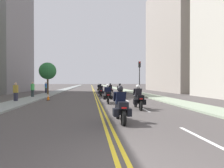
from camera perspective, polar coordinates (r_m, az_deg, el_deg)
The scene contains 20 objects.
ground_plane at distance 51.40m, azimuth -6.16°, elevation -1.41°, with size 264.00×264.00×0.00m, color #474140.
sidewalk_left at distance 51.75m, azimuth -13.64°, elevation -1.35°, with size 2.25×144.00×0.12m, color gray.
sidewalk_right at distance 51.93m, azimuth 1.29°, elevation -1.33°, with size 2.25×144.00×0.12m, color gray.
centreline_yellow_inner at distance 51.40m, azimuth -6.30°, elevation -1.41°, with size 0.12×132.00×0.01m, color yellow.
centreline_yellow_outer at distance 51.40m, azimuth -6.03°, elevation -1.41°, with size 0.12×132.00×0.01m, color yellow.
lane_dashes_white at distance 32.60m, azimuth -0.77°, elevation -2.54°, with size 0.14×56.40×0.01m.
building_right_1 at distance 38.95m, azimuth 21.32°, elevation 13.50°, with size 9.34×16.72×21.03m.
motorcycle_0 at distance 7.95m, azimuth 2.79°, elevation -7.50°, with size 0.77×2.10×1.61m.
motorcycle_1 at distance 11.95m, azimuth 8.39°, elevation -4.73°, with size 0.78×2.25×1.62m.
motorcycle_2 at distance 15.06m, azimuth -1.34°, elevation -3.61°, with size 0.78×2.17×1.63m.
motorcycle_3 at distance 19.09m, azimuth 2.55°, elevation -2.72°, with size 0.78×2.22×1.66m.
motorcycle_4 at distance 22.79m, azimuth -3.62°, elevation -2.23°, with size 0.78×2.21×1.58m.
motorcycle_5 at distance 27.40m, azimuth -0.52°, elevation -1.76°, with size 0.78×2.23×1.62m.
motorcycle_6 at distance 31.00m, azimuth -4.10°, elevation -1.47°, with size 0.78×2.22×1.60m.
traffic_cone_0 at distance 18.56m, azimuth -19.67°, elevation -3.91°, with size 0.31×0.31×0.67m.
traffic_light_near at distance 24.83m, azimuth 8.76°, elevation 3.87°, with size 0.28×0.38×4.61m.
pedestrian_0 at distance 22.28m, azimuth -24.00°, elevation -1.63°, with size 0.35×0.42×1.81m.
pedestrian_1 at distance 29.54m, azimuth -20.31°, elevation -1.11°, with size 0.30×0.50×1.79m.
pedestrian_2 at distance 17.93m, azimuth -28.35°, elevation -2.28°, with size 0.40×0.29×1.75m.
street_tree_0 at distance 26.76m, azimuth -19.81°, elevation 3.90°, with size 2.37×2.37×4.55m.
Camera 1 is at (-0.70, -3.37, 1.77)m, focal length 28.68 mm.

